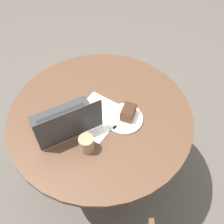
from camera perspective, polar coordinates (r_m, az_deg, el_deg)
name	(u,v)px	position (r m, az deg, el deg)	size (l,w,h in m)	color
ground_plane	(103,171)	(2.11, -1.87, -12.65)	(12.00, 12.00, 0.00)	#4C4742
dining_table	(101,130)	(1.62, -2.38, -3.88)	(1.05, 1.05, 0.73)	#4C3323
paper_document	(96,116)	(1.48, -3.47, -0.84)	(0.30, 0.27, 0.00)	white
plate	(124,118)	(1.46, 2.63, -1.42)	(0.21, 0.21, 0.01)	white
cake_slice	(128,112)	(1.44, 3.56, -0.09)	(0.11, 0.08, 0.06)	brown
fork	(121,122)	(1.44, 1.92, -2.13)	(0.17, 0.05, 0.00)	silver
coffee_glass	(87,144)	(1.33, -5.57, -6.89)	(0.08, 0.08, 0.09)	#997556
laptop	(66,122)	(1.43, -9.96, -2.10)	(0.42, 0.39, 0.22)	#2D2D2D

